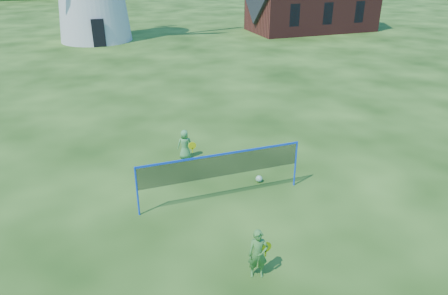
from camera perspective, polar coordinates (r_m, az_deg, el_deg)
name	(u,v)px	position (r m, az deg, el deg)	size (l,w,h in m)	color
ground	(223,199)	(12.89, -0.09, -7.07)	(220.00, 220.00, 0.00)	black
badminton_net	(221,166)	(12.35, -0.40, -2.53)	(5.05, 0.05, 1.55)	blue
player_girl	(258,254)	(9.86, 4.66, -14.25)	(0.68, 0.43, 1.25)	#3C7C31
player_boy	(185,145)	(15.19, -5.36, 0.41)	(0.65, 0.43, 1.10)	#49984D
play_ball	(259,179)	(13.82, 4.80, -4.27)	(0.22, 0.22, 0.22)	green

